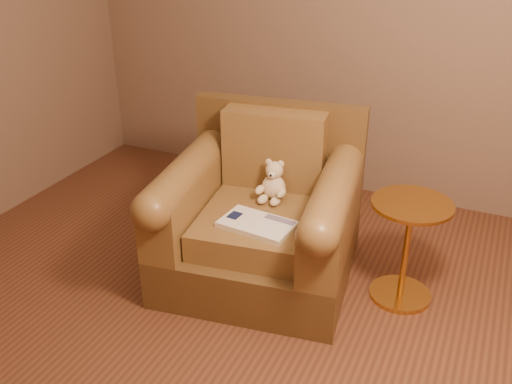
% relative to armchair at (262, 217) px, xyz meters
% --- Properties ---
extents(floor, '(4.00, 4.00, 0.00)m').
position_rel_armchair_xyz_m(floor, '(0.10, -0.74, -0.35)').
color(floor, brown).
rests_on(floor, ground).
extents(armchair, '(1.13, 1.08, 0.90)m').
position_rel_armchair_xyz_m(armchair, '(0.00, 0.00, 0.00)').
color(armchair, brown).
rests_on(armchair, floor).
extents(teddy_bear, '(0.17, 0.19, 0.23)m').
position_rel_armchair_xyz_m(teddy_bear, '(0.03, 0.09, 0.17)').
color(teddy_bear, beige).
rests_on(teddy_bear, armchair).
extents(guidebook, '(0.39, 0.26, 0.03)m').
position_rel_armchair_xyz_m(guidebook, '(0.08, -0.23, 0.10)').
color(guidebook, beige).
rests_on(guidebook, armchair).
extents(side_table, '(0.41, 0.41, 0.58)m').
position_rel_armchair_xyz_m(side_table, '(0.79, 0.08, -0.04)').
color(side_table, gold).
rests_on(side_table, floor).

